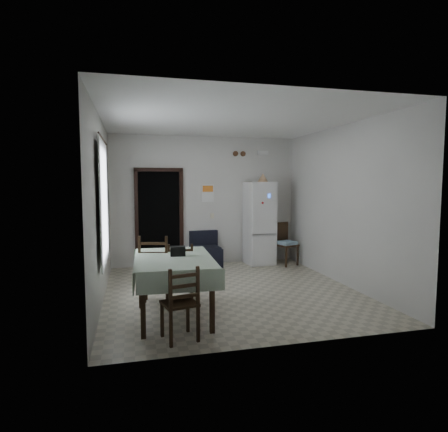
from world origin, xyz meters
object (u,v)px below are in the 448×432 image
dining_table (174,287)px  dining_chair_far_left (156,269)px  navy_seat (206,249)px  fridge (259,223)px  corner_chair (287,244)px  dining_chair_near_head (180,302)px  dining_chair_far_right (180,272)px

dining_table → dining_chair_far_left: size_ratio=1.47×
navy_seat → dining_chair_far_left: bearing=-122.8°
navy_seat → fridge: bearing=-5.1°
corner_chair → dining_chair_far_left: (-3.03, -2.06, 0.06)m
fridge → dining_chair_near_head: size_ratio=2.08×
dining_table → dining_chair_far_right: dining_chair_far_right is taller
corner_chair → dining_chair_near_head: corner_chair is taller
fridge → navy_seat: 1.37m
fridge → dining_chair_far_right: bearing=-135.9°
fridge → dining_chair_far_left: fridge is taller
navy_seat → dining_table: (-1.02, -2.93, 0.03)m
fridge → dining_table: 3.75m
navy_seat → corner_chair: 1.83m
navy_seat → dining_table: size_ratio=0.49×
dining_table → dining_chair_far_right: (0.17, 0.60, 0.05)m
fridge → dining_chair_far_right: size_ratio=1.99×
navy_seat → dining_chair_near_head: (-1.04, -3.73, 0.06)m
fridge → corner_chair: (0.55, -0.28, -0.46)m
navy_seat → dining_table: dining_table is taller
navy_seat → dining_chair_far_left: 2.65m
corner_chair → dining_chair_far_right: corner_chair is taller
corner_chair → dining_chair_far_right: size_ratio=1.02×
fridge → dining_chair_near_head: 4.41m
fridge → dining_table: bearing=-131.6°
dining_chair_far_right → dining_chair_near_head: 1.41m
navy_seat → dining_chair_far_right: size_ratio=0.83×
dining_chair_far_left → dining_chair_near_head: (0.19, -1.39, -0.09)m
navy_seat → dining_table: 3.10m
fridge → dining_chair_far_left: (-2.48, -2.34, -0.40)m
dining_chair_near_head → dining_chair_far_right: bearing=-110.5°
corner_chair → dining_chair_far_left: dining_chair_far_left is taller
dining_table → navy_seat: bearing=73.2°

